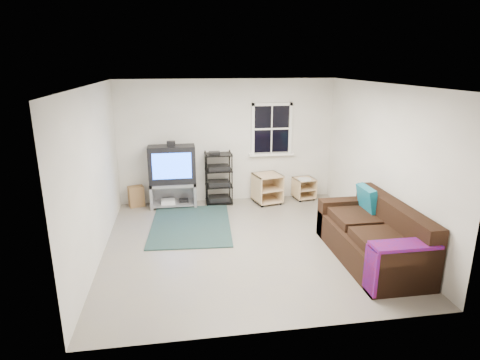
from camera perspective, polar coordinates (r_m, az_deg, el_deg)
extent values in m
plane|color=gray|center=(6.80, 0.77, -9.02)|extent=(4.60, 4.60, 0.00)
plane|color=white|center=(6.15, 0.87, 13.42)|extent=(4.60, 4.60, 0.00)
plane|color=white|center=(8.57, -1.78, 5.51)|extent=(4.60, 0.00, 4.60)
plane|color=white|center=(4.22, 6.12, -6.30)|extent=(4.60, 0.00, 4.60)
plane|color=white|center=(6.39, -19.96, 0.71)|extent=(0.00, 4.60, 4.60)
plane|color=white|center=(7.10, 19.45, 2.27)|extent=(0.00, 4.60, 4.60)
cube|color=black|center=(8.68, 4.50, 7.28)|extent=(0.80, 0.01, 1.02)
cube|color=white|center=(8.59, 4.61, 10.68)|extent=(0.88, 0.06, 0.06)
cube|color=white|center=(8.75, 4.47, 3.69)|extent=(0.98, 0.14, 0.05)
cube|color=white|center=(8.58, 1.84, 7.21)|extent=(0.06, 0.06, 1.10)
cube|color=white|center=(8.76, 7.16, 7.29)|extent=(0.06, 0.06, 1.10)
cube|color=white|center=(8.67, 4.52, 7.27)|extent=(0.78, 0.04, 0.04)
cube|color=#939299|center=(8.44, -9.51, -0.53)|extent=(0.95, 0.47, 0.06)
cube|color=#939299|center=(8.53, -12.42, -2.15)|extent=(0.06, 0.47, 0.52)
cube|color=#939299|center=(8.52, -6.45, -1.89)|extent=(0.06, 0.47, 0.52)
cube|color=#939299|center=(8.58, -9.38, -3.25)|extent=(0.83, 0.44, 0.04)
cube|color=#939299|center=(8.72, -9.43, -1.58)|extent=(0.95, 0.04, 0.52)
cube|color=silver|center=(8.52, -10.16, -3.01)|extent=(0.28, 0.23, 0.08)
cube|color=black|center=(8.56, -8.00, -2.90)|extent=(0.19, 0.17, 0.06)
cube|color=black|center=(8.33, -9.65, 2.20)|extent=(0.95, 0.40, 0.78)
cube|color=#1E55FF|center=(8.13, -9.66, 1.96)|extent=(0.78, 0.01, 0.53)
cube|color=black|center=(8.24, -9.79, 5.14)|extent=(0.17, 0.12, 0.09)
cylinder|color=black|center=(8.30, -4.71, -0.14)|extent=(0.02, 0.02, 1.13)
cylinder|color=black|center=(8.36, -1.14, 0.02)|extent=(0.02, 0.02, 1.13)
cylinder|color=black|center=(8.66, -4.90, 0.55)|extent=(0.02, 0.02, 1.13)
cylinder|color=black|center=(8.71, -1.47, 0.70)|extent=(0.02, 0.02, 1.13)
cube|color=black|center=(8.66, -3.00, -2.96)|extent=(0.56, 0.41, 0.02)
cube|color=black|center=(8.64, -3.01, -2.61)|extent=(0.44, 0.33, 0.09)
cube|color=black|center=(8.55, -3.03, -0.81)|extent=(0.56, 0.41, 0.02)
cube|color=black|center=(8.53, -3.04, -0.45)|extent=(0.44, 0.33, 0.09)
cube|color=black|center=(8.46, -3.07, 1.40)|extent=(0.56, 0.41, 0.02)
cube|color=black|center=(8.44, -3.07, 1.77)|extent=(0.44, 0.33, 0.09)
cube|color=black|center=(8.37, -3.10, 3.65)|extent=(0.56, 0.41, 0.02)
cube|color=#D7B784|center=(8.51, 3.94, 0.72)|extent=(0.64, 0.64, 0.02)
cube|color=#D7B784|center=(8.68, 3.87, -2.83)|extent=(0.64, 0.64, 0.02)
cube|color=#D7B784|center=(8.49, 2.34, -1.27)|extent=(0.14, 0.53, 0.58)
cube|color=#D7B784|center=(8.70, 5.43, -0.88)|extent=(0.14, 0.53, 0.58)
cube|color=#D7B784|center=(8.81, 3.18, -0.61)|extent=(0.48, 0.13, 0.58)
cube|color=#D7B784|center=(8.60, 3.90, -1.22)|extent=(0.59, 0.61, 0.02)
cylinder|color=black|center=(8.42, 3.17, -3.70)|extent=(0.05, 0.05, 0.05)
cylinder|color=black|center=(8.97, 4.51, -2.47)|extent=(0.05, 0.05, 0.05)
cube|color=#D7B784|center=(8.91, 9.16, 0.15)|extent=(0.49, 0.49, 0.02)
cube|color=#D7B784|center=(9.03, 9.04, -2.31)|extent=(0.49, 0.49, 0.02)
cube|color=#D7B784|center=(8.88, 7.94, -1.22)|extent=(0.09, 0.42, 0.42)
cube|color=#D7B784|center=(9.06, 10.24, -0.97)|extent=(0.09, 0.42, 0.42)
cube|color=#D7B784|center=(9.14, 8.53, -0.73)|extent=(0.38, 0.08, 0.42)
cube|color=#D7B784|center=(8.97, 9.10, -1.19)|extent=(0.44, 0.46, 0.02)
cylinder|color=black|center=(8.82, 8.55, -2.95)|extent=(0.04, 0.04, 0.04)
cylinder|color=black|center=(9.25, 9.49, -2.07)|extent=(0.04, 0.04, 0.04)
cylinder|color=silver|center=(8.81, 9.17, 0.10)|extent=(0.30, 0.30, 0.02)
cube|color=black|center=(6.53, 17.98, -8.88)|extent=(0.95, 2.12, 0.45)
cube|color=black|center=(6.52, 21.09, -4.92)|extent=(0.25, 2.12, 0.46)
cube|color=black|center=(7.25, 14.80, -5.10)|extent=(0.95, 0.25, 0.66)
cube|color=black|center=(5.76, 22.25, -11.68)|extent=(0.95, 0.25, 0.66)
cube|color=black|center=(6.03, 19.29, -8.10)|extent=(0.64, 0.76, 0.14)
cube|color=black|center=(6.73, 15.96, -5.22)|extent=(0.64, 0.76, 0.14)
cube|color=teal|center=(6.89, 17.66, -2.64)|extent=(0.21, 0.51, 0.44)
cube|color=#0E119C|center=(5.60, 22.45, -8.54)|extent=(0.88, 0.32, 0.04)
cube|color=#0E119C|center=(5.54, 18.13, -12.15)|extent=(0.04, 0.32, 0.61)
cube|color=black|center=(7.55, -7.01, -6.38)|extent=(1.58, 2.08, 0.02)
cube|color=olive|center=(8.68, -14.54, -2.26)|extent=(0.35, 0.29, 0.44)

